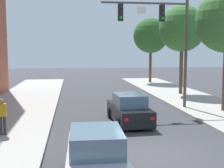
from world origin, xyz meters
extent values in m
plane|color=#38383D|center=(0.00, 0.00, 0.00)|extent=(120.00, 120.00, 0.00)
cylinder|color=#514C47|center=(4.60, 8.28, 3.90)|extent=(0.20, 0.20, 7.50)
cylinder|color=#514C47|center=(1.78, 8.28, 6.95)|extent=(5.65, 0.14, 0.14)
cube|color=black|center=(2.91, 8.28, 6.33)|extent=(0.32, 0.28, 1.05)
sphere|color=#2D2823|center=(2.91, 8.13, 6.66)|extent=(0.18, 0.18, 0.18)
sphere|color=#2D2823|center=(2.91, 8.13, 6.33)|extent=(0.18, 0.18, 0.18)
sphere|color=green|center=(2.91, 8.13, 6.00)|extent=(0.18, 0.18, 0.18)
cube|color=black|center=(0.20, 8.28, 6.33)|extent=(0.32, 0.28, 1.05)
sphere|color=#2D2823|center=(0.20, 8.13, 6.66)|extent=(0.18, 0.18, 0.18)
sphere|color=#2D2823|center=(0.20, 8.13, 6.33)|extent=(0.18, 0.18, 0.18)
sphere|color=green|center=(0.20, 8.13, 6.00)|extent=(0.18, 0.18, 0.18)
cube|color=white|center=(1.55, 8.26, 6.50)|extent=(0.60, 0.03, 0.44)
cube|color=black|center=(0.13, 5.00, 0.56)|extent=(1.90, 4.28, 0.80)
cube|color=slate|center=(0.14, 4.85, 1.28)|extent=(1.59, 2.07, 0.64)
cylinder|color=black|center=(-0.74, 6.26, 0.32)|extent=(0.25, 0.65, 0.64)
cylinder|color=black|center=(0.87, 6.34, 0.32)|extent=(0.25, 0.65, 0.64)
cylinder|color=black|center=(-0.61, 3.66, 0.32)|extent=(0.25, 0.65, 0.64)
cylinder|color=black|center=(1.00, 3.74, 0.32)|extent=(0.25, 0.65, 0.64)
cube|color=red|center=(-0.41, 2.85, 0.68)|extent=(0.20, 0.05, 0.14)
cube|color=red|center=(0.87, 2.92, 0.68)|extent=(0.20, 0.05, 0.14)
cube|color=#B7B7BC|center=(-2.24, -2.01, 0.56)|extent=(1.81, 4.24, 0.80)
cube|color=slate|center=(-2.25, -2.16, 1.28)|extent=(1.55, 2.04, 0.64)
cylinder|color=black|center=(-3.01, -0.68, 0.32)|extent=(0.24, 0.65, 0.64)
cylinder|color=black|center=(-1.40, -0.73, 0.32)|extent=(0.24, 0.65, 0.64)
cylinder|color=#333338|center=(-6.10, 2.93, 0.57)|extent=(0.14, 0.14, 0.85)
cylinder|color=#333338|center=(-5.92, 2.93, 0.57)|extent=(0.14, 0.14, 0.85)
cube|color=orange|center=(-6.01, 2.93, 1.28)|extent=(0.36, 0.22, 0.56)
sphere|color=#9E7051|center=(-6.01, 2.93, 1.68)|extent=(0.22, 0.22, 0.22)
cylinder|color=brown|center=(6.72, 14.58, 2.25)|extent=(0.32, 0.32, 4.20)
sphere|color=#387033|center=(6.72, 14.58, 5.87)|extent=(4.05, 4.05, 4.05)
cylinder|color=brown|center=(6.58, 24.43, 2.19)|extent=(0.32, 0.32, 4.08)
sphere|color=#2D6028|center=(6.58, 24.43, 5.81)|extent=(4.20, 4.20, 4.20)
camera|label=1|loc=(-2.92, -10.49, 3.85)|focal=47.28mm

